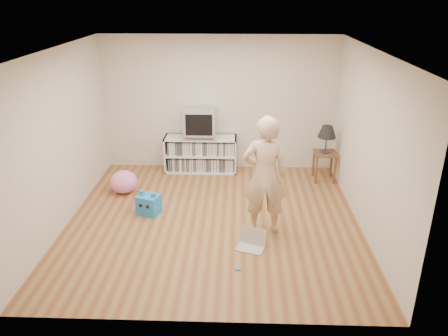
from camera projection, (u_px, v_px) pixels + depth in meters
name	position (u px, v px, depth m)	size (l,w,h in m)	color
ground	(213.00, 220.00, 6.84)	(4.50, 4.50, 0.00)	brown
walls	(212.00, 142.00, 6.34)	(4.52, 4.52, 2.60)	beige
ceiling	(211.00, 50.00, 5.85)	(4.50, 4.50, 0.01)	white
media_unit	(201.00, 154.00, 8.60)	(1.40, 0.45, 0.70)	white
dvd_deck	(200.00, 135.00, 8.44)	(0.45, 0.35, 0.07)	gray
crt_tv	(200.00, 121.00, 8.32)	(0.60, 0.53, 0.50)	#96969B
side_table	(325.00, 159.00, 8.14)	(0.42, 0.42, 0.55)	brown
table_lamp	(327.00, 132.00, 7.94)	(0.34, 0.34, 0.52)	#333333
person	(265.00, 176.00, 6.23)	(0.65, 0.43, 1.78)	beige
laptop	(252.00, 242.00, 6.12)	(0.45, 0.41, 0.26)	silver
playing_cards	(238.00, 268.00, 5.65)	(0.07, 0.09, 0.02)	#4B74C8
plush_blue	(149.00, 204.00, 6.99)	(0.41, 0.37, 0.39)	blue
plush_pink	(124.00, 182.00, 7.71)	(0.47, 0.47, 0.40)	pink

